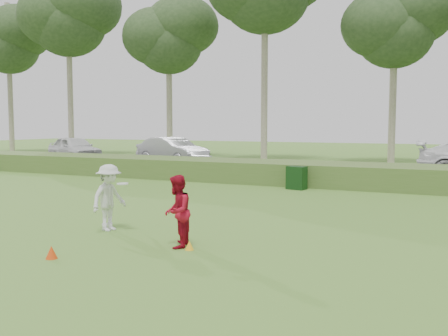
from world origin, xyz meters
The scene contains 14 objects.
ground centered at (0.00, 0.00, 0.00)m, with size 120.00×120.00×0.00m, color #427426.
reed_strip centered at (0.00, 12.00, 0.45)m, with size 80.00×3.00×0.90m, color #436428.
park_road centered at (0.00, 17.00, 0.03)m, with size 80.00×6.00×0.06m, color #2D2D2D.
tree_0 centered at (-30.00, 23.50, 9.72)m, with size 6.76×6.76×13.00m.
tree_1 centered at (-22.00, 22.20, 10.85)m, with size 7.54×7.54×14.50m.
tree_2 centered at (-14.00, 24.00, 8.97)m, with size 6.50×6.50×12.00m.
tree_4 centered at (2.00, 24.50, 8.59)m, with size 6.24×6.24×11.50m.
player_white centered at (-1.54, 0.92, 0.79)m, with size 0.88×1.07×1.57m.
player_red centered at (0.73, 0.21, 0.74)m, with size 0.72×0.56×1.48m, color #A50E23.
cone_orange centered at (-0.95, -1.55, 0.12)m, with size 0.22×0.22×0.24m, color #DF3D0B.
cone_yellow centered at (1.07, 0.12, 0.10)m, with size 0.17×0.17×0.19m, color yellow.
utility_cabinet centered at (0.24, 10.07, 0.45)m, with size 0.72×0.45×0.89m, color black.
car_left centered at (-17.13, 17.12, 0.90)m, with size 1.99×4.95×1.69m, color silver.
car_mid centered at (-9.89, 17.60, 0.90)m, with size 1.77×5.08×1.67m, color #BABABF.
Camera 1 is at (5.87, -8.43, 2.50)m, focal length 40.00 mm.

